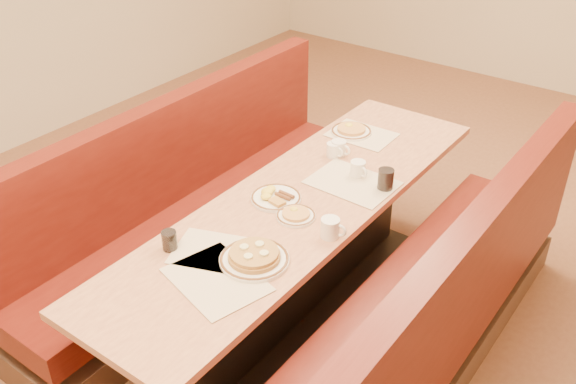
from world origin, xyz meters
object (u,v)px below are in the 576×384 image
Objects in this scene: coffee_mug_b at (334,150)px; coffee_mug_a at (331,228)px; diner_table at (300,260)px; booth_left at (198,216)px; eggs_plate at (275,197)px; coffee_mug_c at (358,169)px; coffee_mug_d at (339,148)px; booth_right at (428,321)px; soda_tumbler_near at (169,240)px; pancake_plate at (254,258)px; soda_tumbler_mid at (386,179)px.

coffee_mug_a is at bearing -52.94° from coffee_mug_b.
booth_left is (-0.73, 0.00, -0.01)m from diner_table.
coffee_mug_c reaches higher than eggs_plate.
coffee_mug_c is 0.96× the size of coffee_mug_d.
booth_right reaches higher than diner_table.
pancake_plate is at bearing 22.62° from soda_tumbler_near.
coffee_mug_a is (0.16, 0.35, 0.02)m from pancake_plate.
booth_left is 1.01m from coffee_mug_c.
booth_right is 20.48× the size of coffee_mug_a.
booth_left is 27.36× the size of soda_tumbler_near.
pancake_plate is (0.12, -0.52, 0.40)m from diner_table.
soda_tumbler_mid is at bearing 62.93° from soda_tumbler_near.
coffee_mug_d is at bearing 110.39° from coffee_mug_a.
diner_table is at bearing -86.63° from coffee_mug_c.
booth_left reaches higher than coffee_mug_c.
coffee_mug_d is 1.26× the size of soda_tumbler_near.
booth_left reaches higher than coffee_mug_d.
booth_right reaches higher than pancake_plate.
eggs_plate is at bearing -96.21° from coffee_mug_c.
diner_table is 10.09× the size of eggs_plate.
coffee_mug_d is at bearing 102.24° from pancake_plate.
soda_tumbler_near is at bearing -157.38° from pancake_plate.
coffee_mug_a is at bearing 65.13° from pancake_plate.
booth_left is at bearing 148.92° from pancake_plate.
diner_table is 22.73× the size of coffee_mug_c.
coffee_mug_c is (0.10, 0.36, 0.42)m from diner_table.
booth_right is at bearing -30.62° from coffee_mug_d.
soda_tumbler_mid is (0.39, -0.13, 0.01)m from coffee_mug_b.
coffee_mug_a is at bearing -60.01° from coffee_mug_d.
coffee_mug_a is 0.71m from soda_tumbler_near.
coffee_mug_a is at bearing -30.86° from diner_table.
pancake_plate reaches higher than eggs_plate.
coffee_mug_b is at bearing -118.87° from coffee_mug_d.
soda_tumbler_near reaches higher than eggs_plate.
diner_table is 1.00× the size of booth_left.
booth_right is (0.73, 0.00, -0.01)m from diner_table.
soda_tumbler_mid reaches higher than coffee_mug_d.
booth_left is at bearing -161.64° from soda_tumbler_mid.
diner_table is at bearing -78.76° from coffee_mug_d.
booth_left is 0.92m from coffee_mug_d.
diner_table is at bearing 0.00° from booth_left.
booth_left is 0.89m from coffee_mug_b.
pancake_plate is 3.27× the size of soda_tumbler_near.
coffee_mug_b is 1.13m from soda_tumbler_near.
pancake_plate is 2.85× the size of coffee_mug_b.
coffee_mug_b reaches higher than pancake_plate.
diner_table is at bearing 34.71° from eggs_plate.
diner_table is 0.82m from soda_tumbler_near.
coffee_mug_a is 1.10× the size of soda_tumbler_mid.
coffee_mug_a is (-0.45, -0.17, 0.44)m from booth_right.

